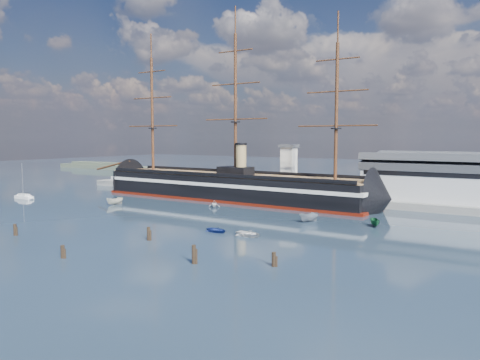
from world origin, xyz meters
The scene contains 17 objects.
ground centered at (0.00, 40.00, 0.00)m, with size 600.00×600.00×0.00m, color #192531.
quay centered at (10.00, 76.00, 0.00)m, with size 180.00×18.00×2.00m, color slate.
quay_tower centered at (3.00, 73.00, 9.75)m, with size 5.00×5.00×15.00m.
shoreline centered at (-139.23, 135.00, 1.45)m, with size 120.00×10.00×4.00m.
warship centered at (-12.19, 60.00, 4.04)m, with size 113.05×18.19×53.94m.
sailboat centered at (-65.60, 26.51, 0.71)m, with size 7.05×2.27×11.19m.
motorboat_a centered at (-32.00, 33.24, 0.00)m, with size 6.29×2.31×2.52m, color beige.
motorboat_b centered at (15.24, 17.46, 0.00)m, with size 2.94×1.18×1.37m, color navy.
motorboat_c centered at (25.99, 38.33, 0.00)m, with size 6.40×2.35×2.56m, color gray.
motorboat_d centered at (-5.44, 44.87, 0.00)m, with size 5.79×2.51×2.12m, color silver.
motorboat_e centered at (22.79, 17.58, 0.00)m, with size 3.39×1.36×1.58m, color silver.
motorboat_f centered at (40.30, 40.86, 0.00)m, with size 5.42×1.99×2.17m, color #144F29.
piling_near_left centered at (-16.13, -6.53, 0.00)m, with size 0.64×0.64×2.96m, color black.
piling_near_mid centered at (6.65, -12.40, 0.00)m, with size 0.64×0.64×2.81m, color black.
piling_near_right centered at (26.20, -3.61, 0.00)m, with size 0.64×0.64×3.61m, color black.
piling_far_right centered at (37.10, 1.69, 0.00)m, with size 0.64×0.64×2.87m, color black.
piling_extra centered at (8.91, 4.54, 0.00)m, with size 0.64×0.64×3.21m, color black.
Camera 1 is at (69.99, -58.07, 19.14)m, focal length 35.00 mm.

